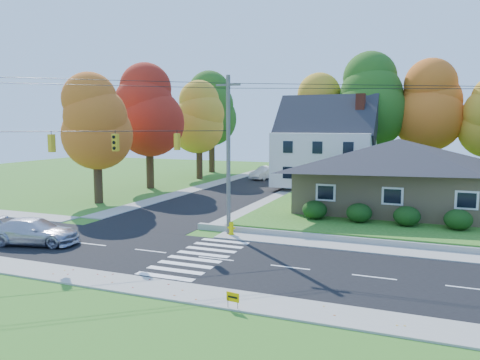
# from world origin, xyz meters

# --- Properties ---
(ground) EXTENTS (120.00, 120.00, 0.00)m
(ground) POSITION_xyz_m (0.00, 0.00, 0.00)
(ground) COLOR #3D7923
(road_main) EXTENTS (90.00, 8.00, 0.02)m
(road_main) POSITION_xyz_m (0.00, 0.00, 0.01)
(road_main) COLOR black
(road_main) RESTS_ON ground
(road_cross) EXTENTS (8.00, 44.00, 0.02)m
(road_cross) POSITION_xyz_m (-8.00, 26.00, 0.01)
(road_cross) COLOR black
(road_cross) RESTS_ON ground
(sidewalk_north) EXTENTS (90.00, 2.00, 0.08)m
(sidewalk_north) POSITION_xyz_m (0.00, 5.00, 0.04)
(sidewalk_north) COLOR #9C9A90
(sidewalk_north) RESTS_ON ground
(sidewalk_south) EXTENTS (90.00, 2.00, 0.08)m
(sidewalk_south) POSITION_xyz_m (0.00, -5.00, 0.04)
(sidewalk_south) COLOR #9C9A90
(sidewalk_south) RESTS_ON ground
(lawn) EXTENTS (30.00, 30.00, 0.50)m
(lawn) POSITION_xyz_m (13.00, 21.00, 0.25)
(lawn) COLOR #3D7923
(lawn) RESTS_ON ground
(ranch_house) EXTENTS (14.60, 10.60, 5.40)m
(ranch_house) POSITION_xyz_m (8.00, 16.00, 3.27)
(ranch_house) COLOR tan
(ranch_house) RESTS_ON lawn
(colonial_house) EXTENTS (10.40, 8.40, 9.60)m
(colonial_house) POSITION_xyz_m (0.04, 28.00, 4.58)
(colonial_house) COLOR silver
(colonial_house) RESTS_ON lawn
(hedge_row) EXTENTS (10.70, 1.70, 1.27)m
(hedge_row) POSITION_xyz_m (7.50, 9.80, 1.14)
(hedge_row) COLOR #163A10
(hedge_row) RESTS_ON lawn
(traffic_infrastructure) EXTENTS (38.10, 10.66, 10.00)m
(traffic_infrastructure) POSITION_xyz_m (-0.15, 1.35, 5.15)
(traffic_infrastructure) COLOR #666059
(traffic_infrastructure) RESTS_ON ground
(tree_lot_0) EXTENTS (6.72, 6.72, 12.51)m
(tree_lot_0) POSITION_xyz_m (-2.00, 34.00, 8.31)
(tree_lot_0) COLOR #3F2A19
(tree_lot_0) RESTS_ON lawn
(tree_lot_1) EXTENTS (7.84, 7.84, 14.60)m
(tree_lot_1) POSITION_xyz_m (4.00, 33.00, 9.61)
(tree_lot_1) COLOR #3F2A19
(tree_lot_1) RESTS_ON lawn
(tree_lot_2) EXTENTS (7.28, 7.28, 13.56)m
(tree_lot_2) POSITION_xyz_m (10.00, 34.00, 8.96)
(tree_lot_2) COLOR #3F2A19
(tree_lot_2) RESTS_ON lawn
(tree_west_0) EXTENTS (6.16, 6.16, 11.47)m
(tree_west_0) POSITION_xyz_m (-17.00, 12.00, 7.15)
(tree_west_0) COLOR #3F2A19
(tree_west_0) RESTS_ON ground
(tree_west_1) EXTENTS (7.28, 7.28, 13.56)m
(tree_west_1) POSITION_xyz_m (-18.00, 22.00, 8.46)
(tree_west_1) COLOR #3F2A19
(tree_west_1) RESTS_ON ground
(tree_west_2) EXTENTS (6.72, 6.72, 12.51)m
(tree_west_2) POSITION_xyz_m (-17.00, 32.00, 7.81)
(tree_west_2) COLOR #3F2A19
(tree_west_2) RESTS_ON ground
(tree_west_3) EXTENTS (7.84, 7.84, 14.60)m
(tree_west_3) POSITION_xyz_m (-19.00, 40.00, 9.11)
(tree_west_3) COLOR #3F2A19
(tree_west_3) RESTS_ON ground
(silver_sedan) EXTENTS (5.58, 3.29, 1.52)m
(silver_sedan) POSITION_xyz_m (-11.10, -1.20, 0.78)
(silver_sedan) COLOR #B3B4C5
(silver_sedan) RESTS_ON road_main
(white_car) EXTENTS (3.14, 5.20, 1.62)m
(white_car) POSITION_xyz_m (-8.89, 34.53, 0.83)
(white_car) COLOR silver
(white_car) RESTS_ON road_cross
(fire_hydrant) EXTENTS (0.50, 0.40, 0.90)m
(fire_hydrant) POSITION_xyz_m (-1.26, 5.07, 0.43)
(fire_hydrant) COLOR #E1D000
(fire_hydrant) RESTS_ON ground
(yard_sign) EXTENTS (0.55, 0.11, 0.68)m
(yard_sign) POSITION_xyz_m (3.39, -5.85, 0.49)
(yard_sign) COLOR black
(yard_sign) RESTS_ON ground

